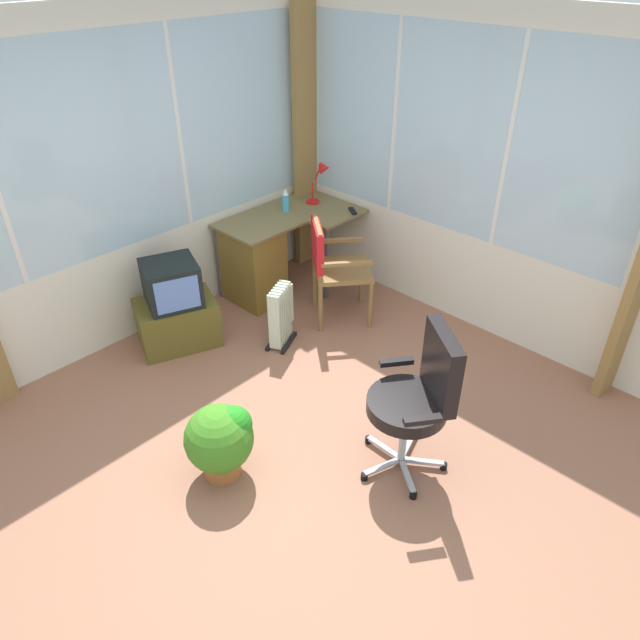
# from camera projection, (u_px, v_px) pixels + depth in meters

# --- Properties ---
(ground) EXTENTS (5.34, 5.22, 0.06)m
(ground) POSITION_uv_depth(u_px,v_px,m) (305.00, 461.00, 3.90)
(ground) COLOR #98634A
(north_window_panel) EXTENTS (4.34, 0.07, 2.58)m
(north_window_panel) POSITION_uv_depth(u_px,v_px,m) (103.00, 193.00, 4.40)
(north_window_panel) COLOR silver
(north_window_panel) RESTS_ON ground
(east_window_panel) EXTENTS (0.07, 4.22, 2.58)m
(east_window_panel) POSITION_uv_depth(u_px,v_px,m) (503.00, 187.00, 4.49)
(east_window_panel) COLOR silver
(east_window_panel) RESTS_ON ground
(curtain_corner) EXTENTS (0.31, 0.07, 2.48)m
(curtain_corner) POSITION_uv_depth(u_px,v_px,m) (307.00, 143.00, 5.60)
(curtain_corner) COLOR olive
(curtain_corner) RESTS_ON ground
(desk) EXTENTS (1.27, 0.82, 0.75)m
(desk) POSITION_uv_depth(u_px,v_px,m) (257.00, 259.00, 5.39)
(desk) COLOR olive
(desk) RESTS_ON ground
(desk_lamp) EXTENTS (0.24, 0.21, 0.40)m
(desk_lamp) POSITION_uv_depth(u_px,v_px,m) (322.00, 176.00, 5.50)
(desk_lamp) COLOR red
(desk_lamp) RESTS_ON desk
(tv_remote) EXTENTS (0.12, 0.15, 0.02)m
(tv_remote) POSITION_uv_depth(u_px,v_px,m) (353.00, 211.00, 5.43)
(tv_remote) COLOR black
(tv_remote) RESTS_ON desk
(spray_bottle) EXTENTS (0.06, 0.06, 0.22)m
(spray_bottle) POSITION_uv_depth(u_px,v_px,m) (286.00, 200.00, 5.41)
(spray_bottle) COLOR #45ADE1
(spray_bottle) RESTS_ON desk
(wooden_armchair) EXTENTS (0.68, 0.68, 0.92)m
(wooden_armchair) POSITION_uv_depth(u_px,v_px,m) (329.00, 258.00, 5.00)
(wooden_armchair) COLOR olive
(wooden_armchair) RESTS_ON ground
(office_chair) EXTENTS (0.60, 0.61, 1.03)m
(office_chair) POSITION_uv_depth(u_px,v_px,m) (420.00, 393.00, 3.52)
(office_chair) COLOR #B7B7BF
(office_chair) RESTS_ON ground
(tv_on_stand) EXTENTS (0.76, 0.64, 0.76)m
(tv_on_stand) POSITION_uv_depth(u_px,v_px,m) (176.00, 309.00, 4.81)
(tv_on_stand) COLOR brown
(tv_on_stand) RESTS_ON ground
(space_heater) EXTENTS (0.37, 0.29, 0.54)m
(space_heater) POSITION_uv_depth(u_px,v_px,m) (281.00, 314.00, 4.85)
(space_heater) COLOR silver
(space_heater) RESTS_ON ground
(potted_plant) EXTENTS (0.44, 0.44, 0.52)m
(potted_plant) POSITION_uv_depth(u_px,v_px,m) (221.00, 439.00, 3.62)
(potted_plant) COLOR #A66332
(potted_plant) RESTS_ON ground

